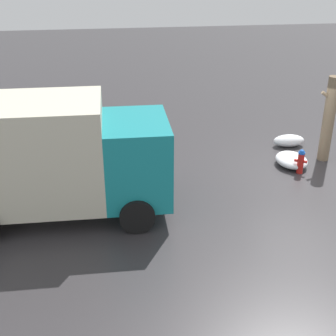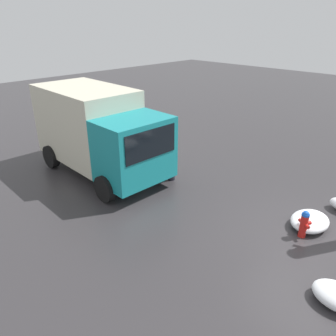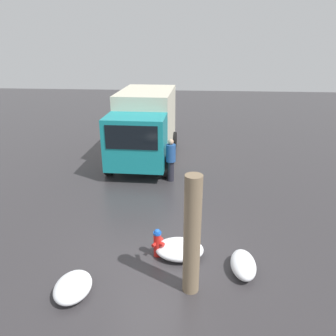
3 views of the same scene
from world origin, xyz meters
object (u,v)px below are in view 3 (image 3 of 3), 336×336
Objects in this scene: fire_hydrant at (158,242)px; tree_trunk at (192,236)px; pedestrian at (171,158)px; delivery_truck at (145,124)px.

fire_hydrant is 1.81m from tree_trunk.
pedestrian reaches higher than fire_hydrant.
delivery_truck reaches higher than fire_hydrant.
tree_trunk is (-1.20, -0.89, 1.02)m from fire_hydrant.
tree_trunk is 1.63× the size of pedestrian.
fire_hydrant is 0.28× the size of tree_trunk.
fire_hydrant is 0.14× the size of delivery_truck.
delivery_truck is at bearing -25.91° from pedestrian.
pedestrian is at bearing 120.77° from fire_hydrant.
pedestrian is (6.18, 0.91, -0.48)m from tree_trunk.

